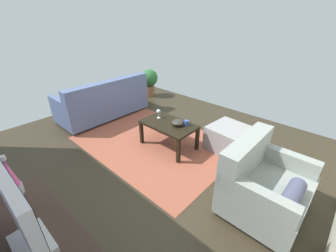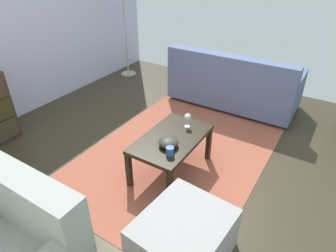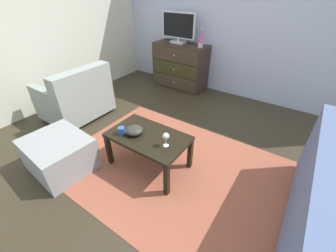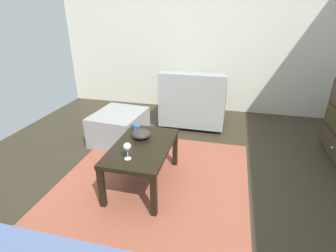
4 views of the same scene
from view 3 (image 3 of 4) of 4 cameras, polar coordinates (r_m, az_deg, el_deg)
The scene contains 13 objects.
ground_plane at distance 2.82m, azimuth -0.33°, elevation -7.44°, with size 5.42×4.99×0.05m, color #352D1F.
wall_accent_rear at distance 4.20m, azimuth 19.33°, elevation 25.75°, with size 5.42×0.12×2.73m, color #B3B8D5.
wall_plain_left at distance 4.09m, azimuth -32.93°, elevation 22.41°, with size 0.12×4.99×2.73m, color beige.
area_rug at distance 2.60m, azimuth 0.82°, elevation -11.01°, with size 2.60×1.90×0.01m, color #9C503B.
dresser at distance 4.52m, azimuth 3.28°, elevation 15.74°, with size 1.08×0.49×0.87m.
tv at distance 4.41m, azimuth 2.83°, elevation 24.95°, with size 0.69×0.18×0.55m.
lava_lamp at distance 4.13m, azimuth 8.85°, elevation 22.04°, with size 0.09×0.09×0.33m.
coffee_table at distance 2.40m, azimuth -5.32°, elevation -3.60°, with size 0.89×0.54×0.44m.
wine_glass at distance 2.14m, azimuth -0.56°, elevation -2.87°, with size 0.07×0.07×0.16m.
mug at distance 2.41m, azimuth -12.32°, elevation -1.25°, with size 0.11×0.08×0.09m.
bowl_decorative at distance 2.39m, azimuth -9.05°, elevation -1.12°, with size 0.19×0.19×0.09m, color #312F29.
armchair at distance 3.69m, azimuth -23.27°, elevation 7.07°, with size 0.80×0.94×0.84m.
ottoman at distance 2.77m, azimuth -27.08°, elevation -6.71°, with size 0.70×0.60×0.40m, color #949596.
Camera 3 is at (1.21, -1.74, 1.84)m, focal length 22.75 mm.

